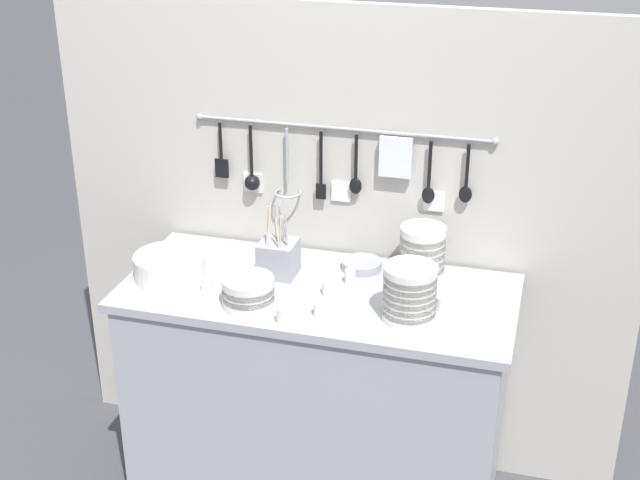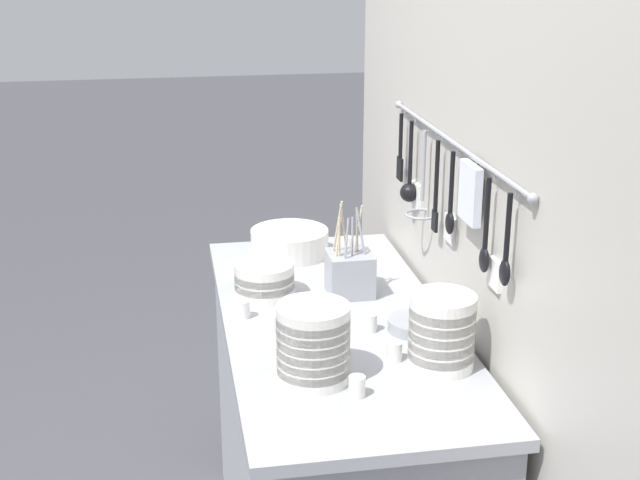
% 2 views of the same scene
% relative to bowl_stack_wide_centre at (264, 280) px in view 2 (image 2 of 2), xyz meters
% --- Properties ---
extents(counter, '(1.32, 0.59, 0.87)m').
position_rel_bowl_stack_wide_centre_xyz_m(counter, '(0.19, 0.17, -0.48)').
color(counter, '#9EA0A8').
rests_on(counter, ground).
extents(back_wall, '(2.12, 0.11, 1.75)m').
position_rel_bowl_stack_wide_centre_xyz_m(back_wall, '(0.19, 0.50, -0.04)').
color(back_wall, '#BCB7AD').
rests_on(back_wall, ground).
extents(bowl_stack_wide_centre, '(0.17, 0.17, 0.10)m').
position_rel_bowl_stack_wide_centre_xyz_m(bowl_stack_wide_centre, '(0.00, 0.00, 0.00)').
color(bowl_stack_wide_centre, silver).
rests_on(bowl_stack_wide_centre, counter).
extents(bowl_stack_short_front, '(0.15, 0.15, 0.18)m').
position_rel_bowl_stack_wide_centre_xyz_m(bowl_stack_short_front, '(0.50, 0.36, 0.04)').
color(bowl_stack_short_front, silver).
rests_on(bowl_stack_short_front, counter).
extents(bowl_stack_nested_right, '(0.17, 0.17, 0.18)m').
position_rel_bowl_stack_wide_centre_xyz_m(bowl_stack_nested_right, '(0.51, 0.05, 0.04)').
color(bowl_stack_nested_right, silver).
rests_on(bowl_stack_nested_right, counter).
extents(plate_stack, '(0.25, 0.25, 0.08)m').
position_rel_bowl_stack_wide_centre_xyz_m(plate_stack, '(-0.32, 0.12, -0.01)').
color(plate_stack, silver).
rests_on(plate_stack, counter).
extents(steel_mixing_bowl, '(0.14, 0.14, 0.03)m').
position_rel_bowl_stack_wide_centre_xyz_m(steel_mixing_bowl, '(0.29, 0.35, -0.03)').
color(steel_mixing_bowl, '#93969E').
rests_on(steel_mixing_bowl, counter).
extents(cutlery_caddy, '(0.12, 0.12, 0.27)m').
position_rel_bowl_stack_wide_centre_xyz_m(cutlery_caddy, '(0.03, 0.24, 0.01)').
color(cutlery_caddy, '#93969E').
rests_on(cutlery_caddy, counter).
extents(cup_front_left, '(0.04, 0.04, 0.05)m').
position_rel_bowl_stack_wide_centre_xyz_m(cup_front_left, '(0.23, 0.14, -0.03)').
color(cup_front_left, silver).
rests_on(cup_front_left, counter).
extents(cup_edge_near, '(0.04, 0.04, 0.05)m').
position_rel_bowl_stack_wide_centre_xyz_m(cup_edge_near, '(0.14, -0.07, -0.03)').
color(cup_edge_near, silver).
rests_on(cup_edge_near, counter).
extents(cup_by_caddy, '(0.04, 0.04, 0.05)m').
position_rel_bowl_stack_wide_centre_xyz_m(cup_by_caddy, '(0.60, 0.13, -0.03)').
color(cup_by_caddy, silver).
rests_on(cup_by_caddy, counter).
extents(cup_beside_plates, '(0.04, 0.04, 0.05)m').
position_rel_bowl_stack_wide_centre_xyz_m(cup_beside_plates, '(-0.33, 0.30, -0.03)').
color(cup_beside_plates, silver).
rests_on(cup_beside_plates, counter).
extents(cup_mid_row, '(0.04, 0.04, 0.05)m').
position_rel_bowl_stack_wide_centre_xyz_m(cup_mid_row, '(-0.17, 0.05, -0.03)').
color(cup_mid_row, silver).
rests_on(cup_mid_row, counter).
extents(cup_back_right, '(0.04, 0.04, 0.05)m').
position_rel_bowl_stack_wide_centre_xyz_m(cup_back_right, '(0.24, -0.01, -0.03)').
color(cup_back_right, silver).
rests_on(cup_back_right, counter).
extents(cup_edge_far, '(0.04, 0.04, 0.05)m').
position_rel_bowl_stack_wide_centre_xyz_m(cup_edge_far, '(0.28, 0.24, -0.03)').
color(cup_edge_far, silver).
rests_on(cup_edge_far, counter).
extents(cup_centre, '(0.04, 0.04, 0.05)m').
position_rel_bowl_stack_wide_centre_xyz_m(cup_centre, '(0.45, 0.26, -0.03)').
color(cup_centre, silver).
rests_on(cup_centre, counter).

